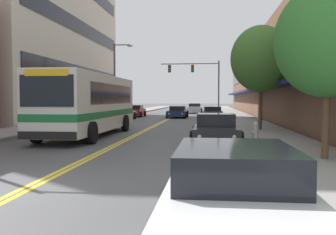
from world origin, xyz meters
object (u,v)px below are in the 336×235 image
(car_beige_parked_left_near, at_px, (122,113))
(car_black_moving_second, at_px, (195,108))
(car_red_parked_left_mid, at_px, (135,111))
(traffic_signal_mast, at_px, (199,76))
(car_navy_moving_lead, at_px, (178,112))
(street_tree_right_near, at_px, (327,41))
(car_charcoal_parked_right_far, at_px, (216,130))
(car_silver_moving_third, at_px, (195,109))
(car_white_parked_right_foreground, at_px, (236,205))
(car_dark_grey_parked_right_mid, at_px, (213,113))
(fire_hydrant, at_px, (256,132))
(street_lamp_left_far, at_px, (117,74))
(street_tree_right_mid, at_px, (261,59))
(city_bus, at_px, (90,102))

(car_beige_parked_left_near, distance_m, car_black_moving_second, 25.34)
(car_red_parked_left_mid, height_order, traffic_signal_mast, traffic_signal_mast)
(car_navy_moving_lead, relative_size, street_tree_right_near, 0.93)
(car_red_parked_left_mid, bearing_deg, car_charcoal_parked_right_far, -70.88)
(traffic_signal_mast, bearing_deg, car_silver_moving_third, 96.86)
(car_beige_parked_left_near, height_order, car_white_parked_right_foreground, car_white_parked_right_foreground)
(car_black_moving_second, bearing_deg, car_navy_moving_lead, -93.30)
(car_dark_grey_parked_right_mid, bearing_deg, car_charcoal_parked_right_far, -90.16)
(car_red_parked_left_mid, relative_size, fire_hydrant, 5.07)
(car_beige_parked_left_near, bearing_deg, car_white_parked_right_foreground, -74.22)
(car_white_parked_right_foreground, bearing_deg, car_silver_moving_third, 92.76)
(car_charcoal_parked_right_far, bearing_deg, street_lamp_left_far, 115.49)
(car_navy_moving_lead, xyz_separation_m, car_silver_moving_third, (1.35, 12.84, 0.07))
(car_dark_grey_parked_right_mid, xyz_separation_m, street_lamp_left_far, (-9.41, -0.89, 3.84))
(car_white_parked_right_foreground, relative_size, street_tree_right_mid, 0.80)
(city_bus, relative_size, street_lamp_left_far, 1.46)
(car_charcoal_parked_right_far, xyz_separation_m, street_lamp_left_far, (-9.35, 19.61, 3.81))
(car_black_moving_second, distance_m, car_silver_moving_third, 7.01)
(city_bus, distance_m, street_tree_right_mid, 10.16)
(car_navy_moving_lead, distance_m, street_tree_right_near, 29.30)
(car_silver_moving_third, distance_m, fire_hydrant, 37.21)
(car_beige_parked_left_near, bearing_deg, car_navy_moving_lead, 43.79)
(car_silver_moving_third, xyz_separation_m, fire_hydrant, (3.93, -37.00, -0.04))
(car_beige_parked_left_near, bearing_deg, city_bus, -83.05)
(car_charcoal_parked_right_far, relative_size, traffic_signal_mast, 0.60)
(street_tree_right_mid, height_order, fire_hydrant, street_tree_right_mid)
(car_silver_moving_third, bearing_deg, street_lamp_left_far, -113.11)
(car_charcoal_parked_right_far, height_order, street_tree_right_mid, street_tree_right_mid)
(car_navy_moving_lead, distance_m, street_tree_right_mid, 18.96)
(city_bus, bearing_deg, car_red_parked_left_mid, 95.04)
(street_tree_right_mid, bearing_deg, car_navy_moving_lead, 110.02)
(car_dark_grey_parked_right_mid, distance_m, traffic_signal_mast, 10.76)
(street_tree_right_near, bearing_deg, car_charcoal_parked_right_far, 122.45)
(car_charcoal_parked_right_far, xyz_separation_m, fire_hydrant, (1.64, -0.85, -0.01))
(car_beige_parked_left_near, height_order, car_red_parked_left_mid, car_red_parked_left_mid)
(car_dark_grey_parked_right_mid, bearing_deg, car_navy_moving_lead, 142.86)
(city_bus, relative_size, fire_hydrant, 12.61)
(car_beige_parked_left_near, distance_m, car_red_parked_left_mid, 6.35)
(street_tree_right_near, bearing_deg, car_dark_grey_parked_right_mid, 96.99)
(car_navy_moving_lead, relative_size, street_tree_right_mid, 0.80)
(street_tree_right_near, height_order, fire_hydrant, street_tree_right_near)
(car_charcoal_parked_right_far, height_order, car_black_moving_second, car_charcoal_parked_right_far)
(car_silver_moving_third, height_order, street_tree_right_near, street_tree_right_near)
(car_charcoal_parked_right_far, bearing_deg, street_tree_right_mid, 65.08)
(city_bus, bearing_deg, fire_hydrant, -24.77)
(fire_hydrant, bearing_deg, car_beige_parked_left_near, 117.80)
(car_dark_grey_parked_right_mid, height_order, car_charcoal_parked_right_far, car_charcoal_parked_right_far)
(car_silver_moving_third, distance_m, street_lamp_left_far, 18.37)
(street_tree_right_near, bearing_deg, car_silver_moving_third, 97.58)
(car_red_parked_left_mid, xyz_separation_m, street_tree_right_mid, (11.35, -19.07, 3.72))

